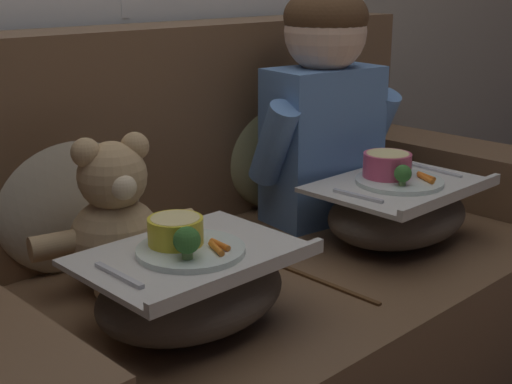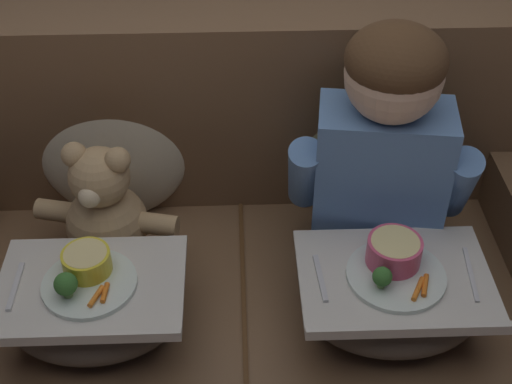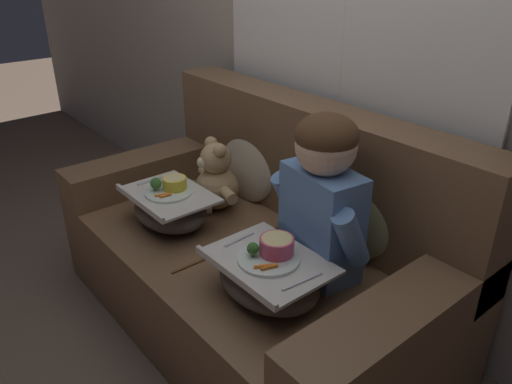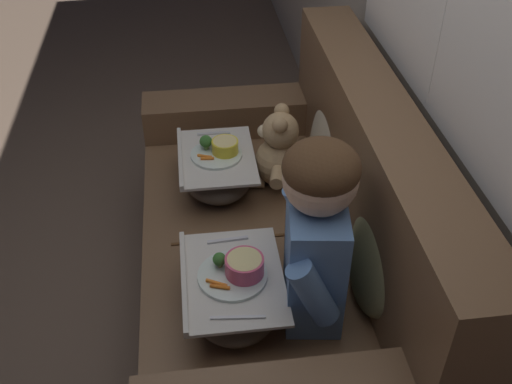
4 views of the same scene
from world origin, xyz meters
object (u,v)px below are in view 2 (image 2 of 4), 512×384
object	(u,v)px
throw_pillow_behind_child	(365,143)
throw_pillow_behind_teddy	(113,148)
lap_tray_child	(392,297)
teddy_bear	(105,212)
couch	(243,279)
lap_tray_teddy	(94,306)
child_figure	(385,139)

from	to	relation	value
throw_pillow_behind_child	throw_pillow_behind_teddy	size ratio (longest dim) A/B	0.96
throw_pillow_behind_teddy	lap_tray_child	distance (m)	0.86
teddy_bear	lap_tray_child	world-z (taller)	teddy_bear
throw_pillow_behind_child	teddy_bear	distance (m)	0.74
couch	lap_tray_teddy	bearing A→B (deg)	-143.94
throw_pillow_behind_child	throw_pillow_behind_teddy	distance (m)	0.70
lap_tray_child	lap_tray_teddy	bearing A→B (deg)	-179.94
couch	lap_tray_child	size ratio (longest dim) A/B	4.12
child_figure	lap_tray_child	xyz separation A→B (m)	(-0.00, -0.27, -0.27)
throw_pillow_behind_child	child_figure	world-z (taller)	child_figure
child_figure	lap_tray_child	bearing A→B (deg)	-90.02
teddy_bear	lap_tray_teddy	xyz separation A→B (m)	(0.00, -0.26, -0.06)
throw_pillow_behind_child	lap_tray_child	world-z (taller)	throw_pillow_behind_child
throw_pillow_behind_child	throw_pillow_behind_teddy	world-z (taller)	throw_pillow_behind_teddy
couch	throw_pillow_behind_teddy	distance (m)	0.51
child_figure	teddy_bear	bearing A→B (deg)	-179.70
child_figure	throw_pillow_behind_child	bearing A→B (deg)	89.96
teddy_bear	lap_tray_teddy	distance (m)	0.27
throw_pillow_behind_child	lap_tray_teddy	xyz separation A→B (m)	(-0.70, -0.48, -0.11)
throw_pillow_behind_teddy	teddy_bear	bearing A→B (deg)	-90.29
throw_pillow_behind_teddy	lap_tray_child	bearing A→B (deg)	-34.54
lap_tray_child	throw_pillow_behind_teddy	bearing A→B (deg)	145.46
throw_pillow_behind_child	lap_tray_child	bearing A→B (deg)	-90.03
couch	throw_pillow_behind_child	distance (m)	0.51
child_figure	lap_tray_child	world-z (taller)	child_figure
lap_tray_child	lap_tray_teddy	world-z (taller)	same
child_figure	teddy_bear	distance (m)	0.73
couch	lap_tray_child	bearing A→B (deg)	-36.05
couch	lap_tray_child	world-z (taller)	couch
throw_pillow_behind_teddy	teddy_bear	world-z (taller)	throw_pillow_behind_teddy
throw_pillow_behind_child	teddy_bear	size ratio (longest dim) A/B	1.11
throw_pillow_behind_teddy	lap_tray_teddy	size ratio (longest dim) A/B	1.03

